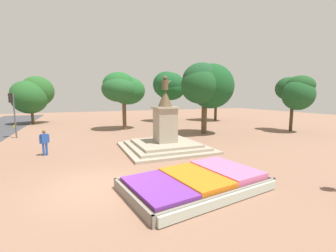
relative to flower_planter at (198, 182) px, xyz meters
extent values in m
plane|color=#8C6651|center=(-3.80, 1.65, -0.26)|extent=(93.16, 93.16, 0.00)
cube|color=#38281C|center=(-0.11, 0.04, -0.08)|extent=(5.74, 3.90, 0.35)
cube|color=gray|center=(0.14, -1.55, -0.06)|extent=(5.48, 0.94, 0.39)
cube|color=gray|center=(-0.35, 1.64, -0.06)|extent=(5.48, 0.94, 0.39)
cube|color=gray|center=(-2.79, -0.37, -0.06)|extent=(0.61, 3.31, 0.39)
cube|color=gray|center=(2.57, 0.45, -0.06)|extent=(0.61, 3.31, 0.39)
cube|color=#72339E|center=(-1.79, -0.22, 0.16)|extent=(2.13, 3.16, 0.13)
cube|color=orange|center=(-0.11, 0.04, 0.19)|extent=(2.13, 3.16, 0.18)
cube|color=#D86699|center=(1.58, 0.30, 0.22)|extent=(2.13, 3.16, 0.24)
cube|color=#B2BCAD|center=(0.15, -1.60, -0.06)|extent=(5.22, 1.00, 0.32)
cube|color=#9F9580|center=(1.27, 6.67, -0.17)|extent=(5.65, 5.65, 0.17)
cube|color=#9F9580|center=(1.27, 6.67, 0.00)|extent=(4.80, 4.80, 0.17)
cube|color=gray|center=(1.27, 6.67, 0.16)|extent=(3.95, 3.95, 0.17)
cube|color=#9E937F|center=(1.27, 6.67, 1.40)|extent=(1.32, 1.32, 2.30)
cube|color=#9E937F|center=(1.27, 6.67, 2.61)|extent=(1.56, 1.56, 0.12)
cone|color=brown|center=(1.27, 6.67, 3.23)|extent=(0.99, 0.99, 1.12)
cylinder|color=brown|center=(1.27, 6.67, 4.11)|extent=(0.42, 0.42, 0.65)
sphere|color=brown|center=(1.27, 6.67, 4.58)|extent=(0.29, 0.29, 0.29)
cylinder|color=brown|center=(1.51, 6.77, 4.24)|extent=(0.54, 0.30, 0.45)
cylinder|color=#4C5156|center=(-9.23, 15.49, 1.68)|extent=(0.12, 0.12, 3.88)
cube|color=black|center=(-9.42, 15.47, 3.22)|extent=(0.27, 0.30, 0.80)
cylinder|color=#4B0808|center=(-9.56, 15.46, 3.49)|extent=(0.04, 0.14, 0.14)
cylinder|color=#543E08|center=(-9.56, 15.46, 3.22)|extent=(0.04, 0.14, 0.14)
cylinder|color=green|center=(-9.56, 15.46, 2.96)|extent=(0.04, 0.14, 0.14)
cube|color=gold|center=(-9.33, 15.48, 0.79)|extent=(0.12, 0.17, 0.20)
cylinder|color=#264CA5|center=(-6.12, 7.96, 0.14)|extent=(0.13, 0.13, 0.79)
cylinder|color=#264CA5|center=(-6.28, 7.88, 0.14)|extent=(0.13, 0.13, 0.79)
cube|color=#264CA5|center=(-6.20, 7.92, 0.81)|extent=(0.44, 0.36, 0.56)
cylinder|color=#264CA5|center=(-5.98, 8.02, 0.78)|extent=(0.09, 0.09, 0.53)
cylinder|color=#264CA5|center=(-6.42, 7.82, 0.78)|extent=(0.09, 0.09, 0.53)
sphere|color=brown|center=(-6.20, 7.92, 1.22)|extent=(0.20, 0.20, 0.20)
cylinder|color=#4C3823|center=(7.74, 22.96, 1.25)|extent=(0.40, 0.40, 3.01)
ellipsoid|color=#194E25|center=(8.21, 22.30, 4.93)|extent=(4.31, 4.48, 3.56)
ellipsoid|color=#194E23|center=(7.91, 22.77, 5.00)|extent=(3.90, 3.59, 3.71)
ellipsoid|color=#164E22|center=(8.28, 22.09, 4.38)|extent=(4.03, 4.04, 3.15)
cylinder|color=brown|center=(7.22, 11.32, 1.27)|extent=(0.52, 0.52, 3.06)
ellipsoid|color=#1B4A27|center=(6.59, 10.81, 4.88)|extent=(3.72, 3.22, 3.08)
ellipsoid|color=#1C4C24|center=(6.35, 10.62, 4.29)|extent=(3.63, 3.69, 3.24)
ellipsoid|color=#184C22|center=(7.63, 10.83, 4.30)|extent=(4.20, 4.27, 4.17)
cylinder|color=brown|center=(0.57, 16.89, 1.25)|extent=(0.41, 0.41, 3.02)
ellipsoid|color=#205D28|center=(0.11, 17.09, 4.60)|extent=(3.44, 3.49, 2.64)
ellipsoid|color=#215C29|center=(1.09, 17.21, 3.96)|extent=(3.76, 3.44, 3.01)
ellipsoid|color=#235A2B|center=(0.03, 16.76, 4.12)|extent=(3.59, 3.68, 2.71)
cylinder|color=#4C3823|center=(14.96, 20.69, 1.16)|extent=(0.39, 0.39, 2.83)
ellipsoid|color=#1A4A25|center=(14.99, 20.03, 3.89)|extent=(3.76, 3.35, 3.40)
ellipsoid|color=#184A24|center=(14.29, 21.22, 4.36)|extent=(3.54, 3.84, 2.75)
ellipsoid|color=#184C27|center=(15.63, 21.40, 4.46)|extent=(3.33, 3.57, 2.99)
cylinder|color=#4C3823|center=(-9.53, 26.03, 0.77)|extent=(0.33, 0.33, 2.05)
ellipsoid|color=#275C2B|center=(-10.02, 26.41, 3.75)|extent=(3.74, 3.45, 3.18)
ellipsoid|color=#245A26|center=(-9.74, 26.34, 3.23)|extent=(4.39, 4.40, 4.24)
ellipsoid|color=#265B25|center=(-8.87, 26.91, 4.01)|extent=(4.11, 3.56, 3.96)
cylinder|color=#4C3823|center=(16.26, 9.01, 1.18)|extent=(0.32, 0.32, 2.88)
ellipsoid|color=#1B4920|center=(16.49, 8.48, 4.41)|extent=(2.68, 2.79, 2.01)
ellipsoid|color=#1C4822|center=(16.35, 9.71, 4.16)|extent=(2.57, 2.47, 2.36)
ellipsoid|color=#1D4F26|center=(16.23, 8.38, 3.52)|extent=(3.27, 2.91, 3.08)
camera|label=1|loc=(-4.37, -7.45, 3.38)|focal=24.00mm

